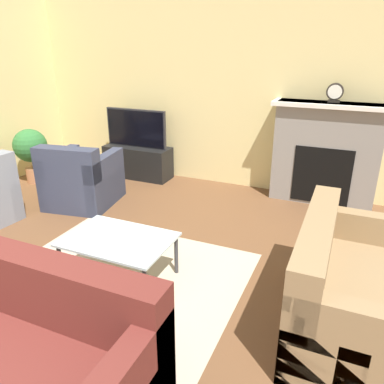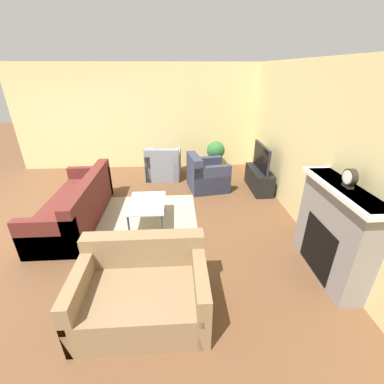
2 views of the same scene
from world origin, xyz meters
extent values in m
cube|color=beige|center=(0.00, 4.91, 1.35)|extent=(8.58, 0.06, 2.70)
cube|color=#B7A88E|center=(0.20, 2.14, 0.00)|extent=(2.11, 1.83, 0.00)
cube|color=gray|center=(1.62, 4.72, 0.64)|extent=(1.27, 0.32, 1.29)
cube|color=black|center=(1.62, 4.55, 0.40)|extent=(0.70, 0.01, 0.72)
cube|color=white|center=(1.62, 4.69, 1.26)|extent=(1.39, 0.38, 0.05)
cube|color=black|center=(-1.09, 4.60, 0.24)|extent=(1.04, 0.39, 0.48)
cube|color=#232328|center=(-1.09, 4.60, 0.76)|extent=(0.98, 0.05, 0.57)
cube|color=black|center=(-1.09, 4.57, 0.76)|extent=(0.94, 0.01, 0.53)
cube|color=#5B231E|center=(0.05, 1.17, 0.62)|extent=(2.24, 0.20, 0.40)
cube|color=#8C704C|center=(2.16, 2.31, 0.21)|extent=(0.97, 1.41, 0.42)
cube|color=#8C704C|center=(1.78, 2.31, 0.62)|extent=(0.20, 1.41, 0.40)
cube|color=#8C704C|center=(2.16, 1.68, 0.33)|extent=(0.97, 0.14, 0.66)
cube|color=#8C704C|center=(2.16, 2.94, 0.33)|extent=(0.97, 0.14, 0.66)
cube|color=#33384C|center=(-1.19, 3.43, 0.21)|extent=(0.91, 0.95, 0.42)
cube|color=#33384C|center=(-1.14, 3.12, 0.62)|extent=(0.80, 0.32, 0.40)
cube|color=#33384C|center=(-0.88, 3.48, 0.33)|extent=(0.28, 0.85, 0.66)
cube|color=#33384C|center=(-1.51, 3.38, 0.33)|extent=(0.28, 0.85, 0.66)
cylinder|color=#333338|center=(-0.22, 1.90, 0.19)|extent=(0.04, 0.04, 0.38)
cylinder|color=#333338|center=(0.61, 1.90, 0.19)|extent=(0.04, 0.04, 0.38)
cylinder|color=#333338|center=(-0.22, 2.45, 0.19)|extent=(0.04, 0.04, 0.38)
cylinder|color=#333338|center=(0.61, 2.45, 0.19)|extent=(0.04, 0.04, 0.38)
cube|color=silver|center=(0.20, 2.18, 0.39)|extent=(0.91, 0.63, 0.02)
cylinder|color=#AD704C|center=(-2.40, 3.78, 0.11)|extent=(0.24, 0.24, 0.22)
cylinder|color=#4C3823|center=(-2.40, 3.78, 0.29)|extent=(0.03, 0.03, 0.14)
sphere|color=#2D6B33|center=(-2.40, 3.78, 0.56)|extent=(0.48, 0.48, 0.48)
cube|color=#28231E|center=(1.63, 4.72, 1.30)|extent=(0.14, 0.07, 0.03)
cylinder|color=#28231E|center=(1.63, 4.72, 1.41)|extent=(0.20, 0.07, 0.20)
cylinder|color=white|center=(1.63, 4.68, 1.41)|extent=(0.16, 0.00, 0.16)
camera|label=1|loc=(1.90, -0.15, 1.95)|focal=35.00mm
camera|label=2|loc=(4.25, 2.73, 2.54)|focal=24.00mm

